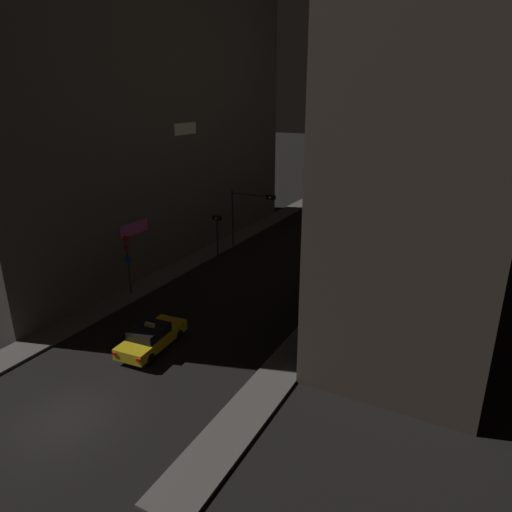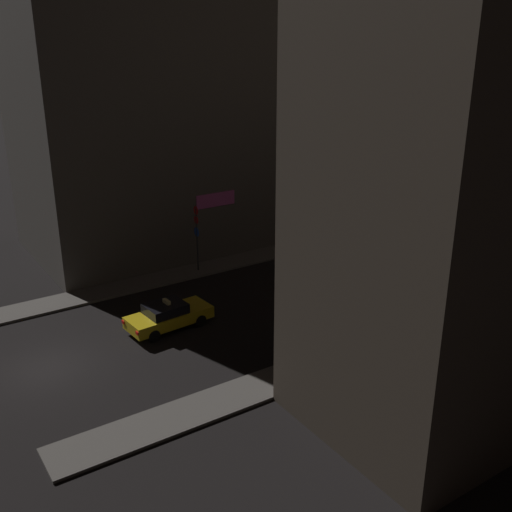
% 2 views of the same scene
% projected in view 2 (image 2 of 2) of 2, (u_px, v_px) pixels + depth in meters
% --- Properties ---
extents(ground_plane, '(300.00, 300.00, 0.00)m').
position_uv_depth(ground_plane, '(48.00, 368.00, 27.64)').
color(ground_plane, black).
extents(sidewalk_left, '(2.07, 56.07, 0.13)m').
position_uv_depth(sidewalk_left, '(367.00, 231.00, 46.30)').
color(sidewalk_left, '#5B5651').
rests_on(sidewalk_left, ground_plane).
extents(building_facade_left, '(11.31, 33.86, 23.34)m').
position_uv_depth(building_facade_left, '(255.00, 71.00, 44.36)').
color(building_facade_left, '#514C47').
rests_on(building_facade_left, ground_plane).
extents(taxi, '(2.13, 4.57, 1.62)m').
position_uv_depth(taxi, '(168.00, 315.00, 31.09)').
color(taxi, yellow).
rests_on(taxi, ground_plane).
extents(traffic_light_overhead, '(4.23, 0.42, 5.41)m').
position_uv_depth(traffic_light_overhead, '(372.00, 195.00, 41.39)').
color(traffic_light_overhead, '#2D2D33').
rests_on(traffic_light_overhead, ground_plane).
extents(traffic_light_left_kerb, '(0.80, 0.42, 3.76)m').
position_uv_depth(traffic_light_left_kerb, '(327.00, 212.00, 41.70)').
color(traffic_light_left_kerb, '#2D2D33').
rests_on(traffic_light_left_kerb, ground_plane).
extents(traffic_light_right_kerb, '(0.80, 0.42, 3.71)m').
position_uv_depth(traffic_light_right_kerb, '(493.00, 248.00, 35.03)').
color(traffic_light_right_kerb, '#2D2D33').
rests_on(traffic_light_right_kerb, ground_plane).
extents(sign_pole_left, '(0.60, 0.10, 4.22)m').
position_uv_depth(sign_pole_left, '(197.00, 232.00, 37.72)').
color(sign_pole_left, '#2D2D33').
rests_on(sign_pole_left, sidewalk_left).
extents(street_lamp_near_block, '(0.38, 0.38, 7.92)m').
position_uv_depth(street_lamp_near_block, '(361.00, 259.00, 27.37)').
color(street_lamp_near_block, '#2D2D33').
rests_on(street_lamp_near_block, sidewalk_right).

